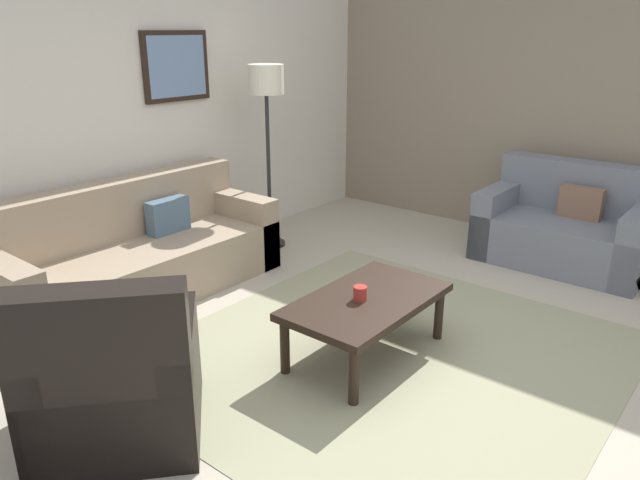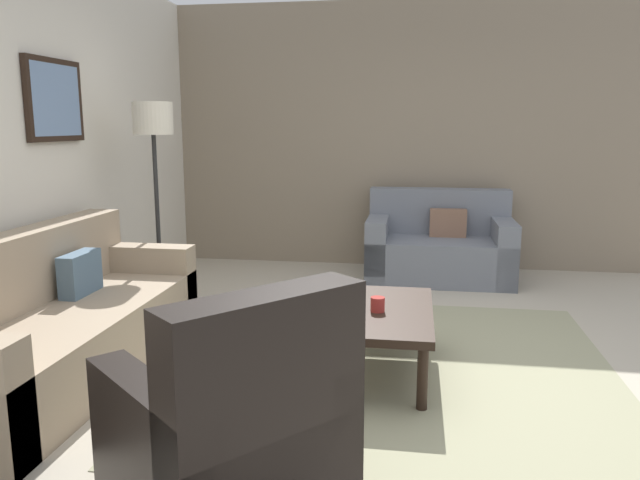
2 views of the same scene
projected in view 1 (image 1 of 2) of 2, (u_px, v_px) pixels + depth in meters
The scene contains 11 objects.
ground_plane at pixel (388, 356), 3.90m from camera, with size 8.00×8.00×0.00m, color #B2A893.
rear_partition at pixel (130, 106), 4.97m from camera, with size 6.00×0.12×2.80m, color silver.
stone_feature_panel at pixel (568, 97), 5.62m from camera, with size 0.12×5.20×2.80m, color gray.
area_rug at pixel (388, 355), 3.90m from camera, with size 2.85×2.69×0.01m, color gray.
couch_main at pixel (134, 257), 4.74m from camera, with size 2.28×0.85×0.88m.
couch_loveseat at pixel (567, 229), 5.40m from camera, with size 0.87×1.42×0.88m.
armchair_leather at pixel (116, 389), 3.00m from camera, with size 1.13×1.13×0.95m.
coffee_table at pixel (367, 305), 3.79m from camera, with size 1.10×0.64×0.41m.
cup at pixel (360, 293), 3.73m from camera, with size 0.09×0.09×0.09m, color #B2332D.
lamp_standing at pixel (267, 99), 5.41m from camera, with size 0.32×0.32×1.71m.
framed_artwork at pixel (176, 66), 5.14m from camera, with size 0.67×0.04×0.59m.
Camera 1 is at (-2.93, -1.81, 2.02)m, focal length 33.60 mm.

